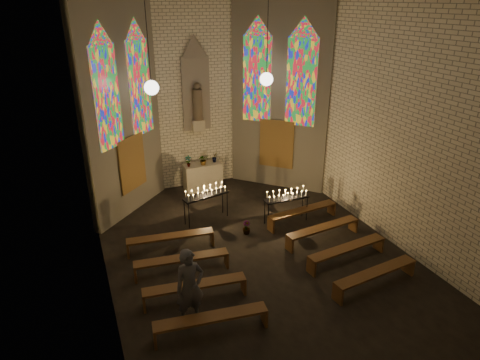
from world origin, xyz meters
The scene contains 18 objects.
floor centered at (0.00, 0.00, 0.00)m, with size 12.00×12.00×0.00m, color black.
room centered at (0.00, 3.37, 3.72)m, with size 8.22×12.43×7.00m.
altar centered at (0.00, 5.45, 0.50)m, with size 1.40×0.60×1.00m, color beige.
flower_vase_left centered at (-0.55, 5.38, 1.21)m, with size 0.22×0.15×0.42m, color #4C723F.
flower_vase_center centered at (0.02, 5.37, 1.20)m, with size 0.35×0.31×0.39m, color #4C723F.
flower_vase_right centered at (0.50, 5.47, 1.19)m, with size 0.21×0.17×0.38m, color #4C723F.
aisle_flower_pot centered at (0.20, 1.73, 0.21)m, with size 0.24×0.24×0.42m, color #4C723F.
votive_stand_left centered at (-0.65, 3.03, 0.96)m, with size 1.56×0.68×1.12m.
votive_stand_right centered at (1.67, 1.95, 0.92)m, with size 1.47×0.36×1.07m.
pew_left_0 centered at (-2.15, 1.72, 0.38)m, with size 2.48×0.63×0.47m.
pew_right_0 centered at (2.15, 1.72, 0.38)m, with size 2.48×0.63×0.47m.
pew_left_1 centered at (-2.15, 0.52, 0.38)m, with size 2.48×0.63×0.47m.
pew_right_1 centered at (2.15, 0.52, 0.38)m, with size 2.48×0.63×0.47m.
pew_left_2 centered at (-2.15, -0.68, 0.38)m, with size 2.48×0.63×0.47m.
pew_right_2 centered at (2.15, -0.68, 0.38)m, with size 2.48×0.63×0.47m.
pew_left_3 centered at (-2.15, -1.88, 0.38)m, with size 2.48×0.63×0.47m.
pew_right_3 centered at (2.15, -1.88, 0.38)m, with size 2.48×0.63×0.47m.
visitor centered at (-2.43, -1.32, 0.91)m, with size 0.66×0.43×1.82m, color #494A53.
Camera 1 is at (-4.29, -8.76, 6.70)m, focal length 32.00 mm.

